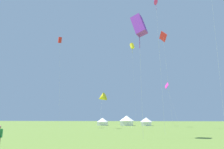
{
  "coord_description": "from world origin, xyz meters",
  "views": [
    {
      "loc": [
        5.93,
        -4.84,
        2.16
      ],
      "look_at": [
        0.0,
        32.0,
        10.5
      ],
      "focal_mm": 31.95,
      "sensor_mm": 36.0,
      "label": 1
    }
  ],
  "objects_px": {
    "kite_purple_box": "(139,26)",
    "kite_yellow_delta": "(102,98)",
    "kite_magenta_diamond": "(167,86)",
    "kite_magenta_parafoil": "(156,2)",
    "kite_yellow_box": "(132,46)",
    "festival_tent_left": "(103,121)",
    "kite_red_box": "(60,40)",
    "festival_tent_center": "(127,120)",
    "kite_red_diamond": "(163,37)",
    "festival_tent_right": "(146,121)"
  },
  "relations": [
    {
      "from": "kite_red_diamond",
      "to": "festival_tent_right",
      "type": "distance_m",
      "value": 28.71
    },
    {
      "from": "kite_magenta_diamond",
      "to": "festival_tent_left",
      "type": "distance_m",
      "value": 25.35
    },
    {
      "from": "kite_purple_box",
      "to": "kite_yellow_delta",
      "type": "xyz_separation_m",
      "value": [
        -9.41,
        21.41,
        -7.06
      ]
    },
    {
      "from": "festival_tent_center",
      "to": "festival_tent_left",
      "type": "bearing_deg",
      "value": 180.0
    },
    {
      "from": "festival_tent_center",
      "to": "kite_red_box",
      "type": "bearing_deg",
      "value": -127.29
    },
    {
      "from": "kite_yellow_box",
      "to": "kite_magenta_parafoil",
      "type": "bearing_deg",
      "value": -80.31
    },
    {
      "from": "kite_yellow_delta",
      "to": "kite_magenta_diamond",
      "type": "bearing_deg",
      "value": 35.17
    },
    {
      "from": "kite_yellow_box",
      "to": "kite_purple_box",
      "type": "bearing_deg",
      "value": -85.61
    },
    {
      "from": "kite_red_diamond",
      "to": "kite_yellow_delta",
      "type": "distance_m",
      "value": 22.11
    },
    {
      "from": "kite_magenta_diamond",
      "to": "kite_yellow_delta",
      "type": "relative_size",
      "value": 1.5
    },
    {
      "from": "festival_tent_left",
      "to": "festival_tent_right",
      "type": "distance_m",
      "value": 14.63
    },
    {
      "from": "kite_red_diamond",
      "to": "kite_magenta_parafoil",
      "type": "height_order",
      "value": "kite_red_diamond"
    },
    {
      "from": "kite_red_diamond",
      "to": "festival_tent_center",
      "type": "xyz_separation_m",
      "value": [
        -11.35,
        18.66,
        -20.9
      ]
    },
    {
      "from": "kite_yellow_delta",
      "to": "kite_purple_box",
      "type": "bearing_deg",
      "value": -66.27
    },
    {
      "from": "kite_red_box",
      "to": "kite_yellow_box",
      "type": "xyz_separation_m",
      "value": [
        18.33,
        17.49,
        3.8
      ]
    },
    {
      "from": "kite_yellow_box",
      "to": "festival_tent_left",
      "type": "bearing_deg",
      "value": 163.21
    },
    {
      "from": "kite_magenta_diamond",
      "to": "kite_yellow_box",
      "type": "xyz_separation_m",
      "value": [
        -9.89,
        7.72,
        15.34
      ]
    },
    {
      "from": "festival_tent_center",
      "to": "kite_purple_box",
      "type": "bearing_deg",
      "value": -82.64
    },
    {
      "from": "kite_red_box",
      "to": "festival_tent_center",
      "type": "height_order",
      "value": "kite_red_box"
    },
    {
      "from": "kite_magenta_parafoil",
      "to": "festival_tent_right",
      "type": "distance_m",
      "value": 42.53
    },
    {
      "from": "kite_magenta_diamond",
      "to": "kite_purple_box",
      "type": "distance_m",
      "value": 33.62
    },
    {
      "from": "kite_magenta_diamond",
      "to": "kite_magenta_parafoil",
      "type": "distance_m",
      "value": 28.77
    },
    {
      "from": "festival_tent_right",
      "to": "festival_tent_center",
      "type": "bearing_deg",
      "value": 180.0
    },
    {
      "from": "kite_yellow_delta",
      "to": "festival_tent_right",
      "type": "height_order",
      "value": "kite_yellow_delta"
    },
    {
      "from": "kite_magenta_diamond",
      "to": "kite_purple_box",
      "type": "height_order",
      "value": "kite_purple_box"
    },
    {
      "from": "kite_magenta_diamond",
      "to": "kite_red_box",
      "type": "relative_size",
      "value": 0.52
    },
    {
      "from": "festival_tent_right",
      "to": "kite_red_box",
      "type": "bearing_deg",
      "value": -136.96
    },
    {
      "from": "kite_yellow_delta",
      "to": "kite_yellow_box",
      "type": "relative_size",
      "value": 0.3
    },
    {
      "from": "kite_purple_box",
      "to": "kite_magenta_parafoil",
      "type": "distance_m",
      "value": 9.54
    },
    {
      "from": "kite_red_box",
      "to": "festival_tent_left",
      "type": "bearing_deg",
      "value": 69.94
    },
    {
      "from": "kite_magenta_diamond",
      "to": "festival_tent_left",
      "type": "height_order",
      "value": "kite_magenta_diamond"
    },
    {
      "from": "kite_magenta_diamond",
      "to": "festival_tent_center",
      "type": "distance_m",
      "value": 19.06
    },
    {
      "from": "kite_magenta_parafoil",
      "to": "kite_yellow_box",
      "type": "xyz_separation_m",
      "value": [
        -5.9,
        34.51,
        5.65
      ]
    },
    {
      "from": "kite_red_diamond",
      "to": "kite_red_box",
      "type": "bearing_deg",
      "value": -175.64
    },
    {
      "from": "kite_red_box",
      "to": "kite_yellow_box",
      "type": "relative_size",
      "value": 0.86
    },
    {
      "from": "kite_purple_box",
      "to": "kite_yellow_box",
      "type": "distance_m",
      "value": 42.53
    },
    {
      "from": "kite_magenta_diamond",
      "to": "kite_red_diamond",
      "type": "bearing_deg",
      "value": -97.92
    },
    {
      "from": "kite_red_diamond",
      "to": "kite_purple_box",
      "type": "height_order",
      "value": "kite_red_diamond"
    },
    {
      "from": "kite_magenta_diamond",
      "to": "kite_red_diamond",
      "type": "height_order",
      "value": "kite_red_diamond"
    },
    {
      "from": "kite_magenta_diamond",
      "to": "kite_red_box",
      "type": "xyz_separation_m",
      "value": [
        -28.21,
        -9.77,
        11.54
      ]
    },
    {
      "from": "kite_magenta_parafoil",
      "to": "kite_purple_box",
      "type": "bearing_deg",
      "value": -114.83
    },
    {
      "from": "kite_magenta_parafoil",
      "to": "festival_tent_center",
      "type": "bearing_deg",
      "value": 102.59
    },
    {
      "from": "kite_yellow_box",
      "to": "festival_tent_right",
      "type": "bearing_deg",
      "value": 39.95
    },
    {
      "from": "kite_magenta_parafoil",
      "to": "festival_tent_right",
      "type": "xyz_separation_m",
      "value": [
        -2.02,
        37.76,
        -19.46
      ]
    },
    {
      "from": "kite_red_diamond",
      "to": "festival_tent_center",
      "type": "bearing_deg",
      "value": 121.31
    },
    {
      "from": "kite_yellow_delta",
      "to": "kite_yellow_box",
      "type": "height_order",
      "value": "kite_yellow_box"
    },
    {
      "from": "kite_yellow_delta",
      "to": "festival_tent_right",
      "type": "bearing_deg",
      "value": 65.54
    },
    {
      "from": "kite_magenta_parafoil",
      "to": "kite_yellow_delta",
      "type": "xyz_separation_m",
      "value": [
        -12.19,
        15.39,
        -13.91
      ]
    },
    {
      "from": "kite_purple_box",
      "to": "kite_yellow_box",
      "type": "height_order",
      "value": "kite_yellow_box"
    },
    {
      "from": "kite_red_box",
      "to": "kite_yellow_box",
      "type": "bearing_deg",
      "value": 43.66
    }
  ]
}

